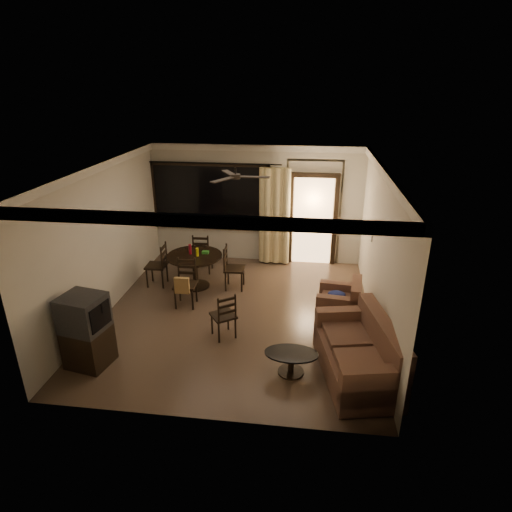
# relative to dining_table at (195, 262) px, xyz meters

# --- Properties ---
(ground) EXTENTS (5.50, 5.50, 0.00)m
(ground) POSITION_rel_dining_table_xyz_m (1.10, -1.08, -0.58)
(ground) COLOR #7F6651
(ground) RESTS_ON ground
(room_shell) EXTENTS (5.50, 6.70, 5.50)m
(room_shell) POSITION_rel_dining_table_xyz_m (1.69, 0.70, 1.25)
(room_shell) COLOR beige
(room_shell) RESTS_ON ground
(dining_table) EXTENTS (1.17, 1.17, 0.95)m
(dining_table) POSITION_rel_dining_table_xyz_m (0.00, 0.00, 0.00)
(dining_table) COLOR black
(dining_table) RESTS_ON ground
(dining_chair_west) EXTENTS (0.43, 0.43, 0.95)m
(dining_chair_west) POSITION_rel_dining_table_xyz_m (-0.84, -0.03, -0.29)
(dining_chair_west) COLOR black
(dining_chair_west) RESTS_ON ground
(dining_chair_east) EXTENTS (0.43, 0.43, 0.95)m
(dining_chair_east) POSITION_rel_dining_table_xyz_m (0.83, 0.03, -0.29)
(dining_chair_east) COLOR black
(dining_chair_east) RESTS_ON ground
(dining_chair_south) EXTENTS (0.43, 0.49, 0.95)m
(dining_chair_south) POSITION_rel_dining_table_xyz_m (0.03, -0.86, -0.27)
(dining_chair_south) COLOR black
(dining_chair_south) RESTS_ON ground
(dining_chair_north) EXTENTS (0.43, 0.43, 0.95)m
(dining_chair_north) POSITION_rel_dining_table_xyz_m (-0.03, 0.79, -0.29)
(dining_chair_north) COLOR black
(dining_chair_north) RESTS_ON ground
(tv_cabinet) EXTENTS (0.72, 0.67, 1.18)m
(tv_cabinet) POSITION_rel_dining_table_xyz_m (-0.95, -2.87, 0.02)
(tv_cabinet) COLOR black
(tv_cabinet) RESTS_ON ground
(sofa) EXTENTS (1.26, 1.89, 0.93)m
(sofa) POSITION_rel_dining_table_xyz_m (3.22, -2.67, -0.20)
(sofa) COLOR #492522
(sofa) RESTS_ON ground
(armchair) EXTENTS (0.85, 0.85, 0.77)m
(armchair) POSITION_rel_dining_table_xyz_m (3.02, -1.01, -0.26)
(armchair) COLOR #492522
(armchair) RESTS_ON ground
(coffee_table) EXTENTS (0.82, 0.49, 0.36)m
(coffee_table) POSITION_rel_dining_table_xyz_m (2.19, -2.71, -0.34)
(coffee_table) COLOR black
(coffee_table) RESTS_ON ground
(side_chair) EXTENTS (0.53, 0.53, 0.86)m
(side_chair) POSITION_rel_dining_table_xyz_m (0.98, -1.85, -0.32)
(side_chair) COLOR black
(side_chair) RESTS_ON ground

